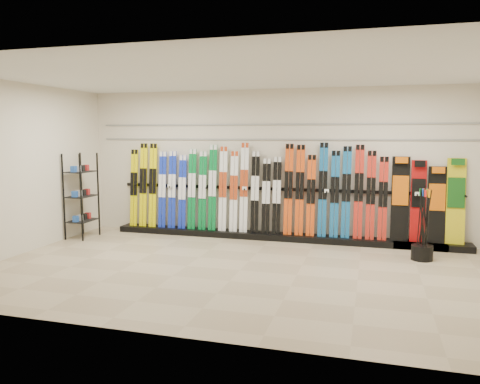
# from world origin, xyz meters

# --- Properties ---
(floor) EXTENTS (8.00, 8.00, 0.00)m
(floor) POSITION_xyz_m (0.00, 0.00, 0.00)
(floor) COLOR tan
(floor) RESTS_ON ground
(back_wall) EXTENTS (8.00, 0.00, 8.00)m
(back_wall) POSITION_xyz_m (0.00, 2.50, 1.50)
(back_wall) COLOR beige
(back_wall) RESTS_ON floor
(left_wall) EXTENTS (0.00, 5.00, 5.00)m
(left_wall) POSITION_xyz_m (-4.00, 0.00, 1.50)
(left_wall) COLOR beige
(left_wall) RESTS_ON floor
(ceiling) EXTENTS (8.00, 8.00, 0.00)m
(ceiling) POSITION_xyz_m (0.00, 0.00, 3.00)
(ceiling) COLOR silver
(ceiling) RESTS_ON back_wall
(ski_rack_base) EXTENTS (8.00, 0.40, 0.12)m
(ski_rack_base) POSITION_xyz_m (0.22, 2.28, 0.06)
(ski_rack_base) COLOR black
(ski_rack_base) RESTS_ON floor
(skis) EXTENTS (5.37, 0.18, 1.82)m
(skis) POSITION_xyz_m (-0.45, 2.31, 0.96)
(skis) COLOR #EBE001
(skis) RESTS_ON ski_rack_base
(snowboards) EXTENTS (1.28, 0.24, 1.57)m
(snowboards) POSITION_xyz_m (2.93, 2.36, 0.87)
(snowboards) COLOR black
(snowboards) RESTS_ON ski_rack_base
(accessory_rack) EXTENTS (0.40, 0.60, 1.72)m
(accessory_rack) POSITION_xyz_m (-3.75, 1.39, 0.86)
(accessory_rack) COLOR black
(accessory_rack) RESTS_ON floor
(pole_bin) EXTENTS (0.35, 0.35, 0.25)m
(pole_bin) POSITION_xyz_m (2.78, 1.42, 0.12)
(pole_bin) COLOR black
(pole_bin) RESTS_ON floor
(ski_poles) EXTENTS (0.20, 0.32, 1.18)m
(ski_poles) POSITION_xyz_m (2.78, 1.43, 0.61)
(ski_poles) COLOR black
(ski_poles) RESTS_ON pole_bin
(slatwall_rail_0) EXTENTS (7.60, 0.02, 0.03)m
(slatwall_rail_0) POSITION_xyz_m (0.00, 2.48, 2.00)
(slatwall_rail_0) COLOR gray
(slatwall_rail_0) RESTS_ON back_wall
(slatwall_rail_1) EXTENTS (7.60, 0.02, 0.03)m
(slatwall_rail_1) POSITION_xyz_m (0.00, 2.48, 2.30)
(slatwall_rail_1) COLOR gray
(slatwall_rail_1) RESTS_ON back_wall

